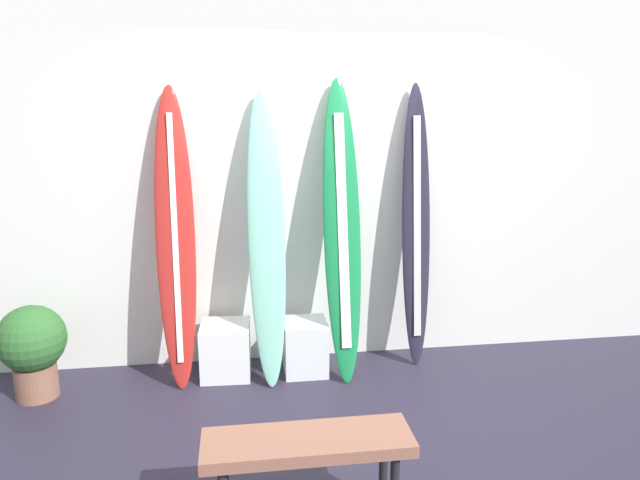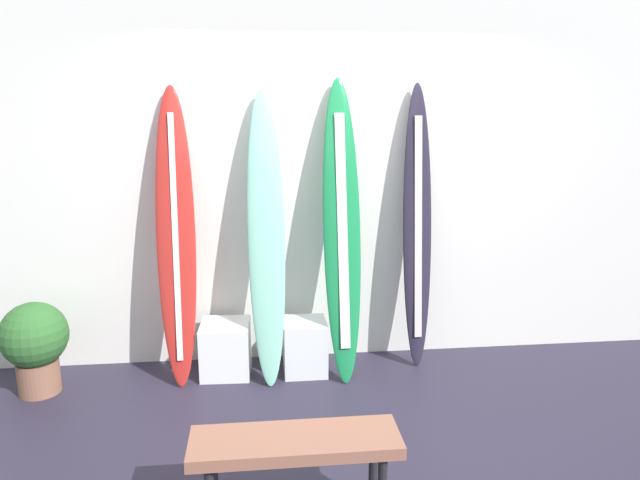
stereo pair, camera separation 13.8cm
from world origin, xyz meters
name	(u,v)px [view 1 (the left image)]	position (x,y,z in m)	size (l,w,h in m)	color
ground	(354,437)	(0.00, 0.00, -0.02)	(8.00, 8.00, 0.04)	#292436
wall_back	(324,182)	(0.00, 1.30, 1.40)	(7.20, 0.20, 2.80)	silver
surfboard_crimson	(176,240)	(-1.11, 0.94, 1.05)	(0.30, 0.49, 2.13)	#AE251F
surfboard_seafoam	(267,240)	(-0.47, 0.90, 1.04)	(0.28, 0.54, 2.11)	#7BC3A9
surfboard_emerald	(342,232)	(0.08, 0.90, 1.08)	(0.29, 0.56, 2.19)	#187C42
surfboard_charcoal	(416,230)	(0.67, 1.01, 1.06)	(0.23, 0.32, 2.15)	#252031
display_block_left	(305,347)	(-0.20, 0.90, 0.20)	(0.32, 0.32, 0.41)	silver
display_block_center	(226,350)	(-0.79, 0.94, 0.20)	(0.38, 0.38, 0.40)	white
potted_plant	(32,346)	(-2.09, 0.78, 0.38)	(0.46, 0.46, 0.66)	brown
bench	(308,450)	(-0.38, -0.77, 0.42)	(0.99, 0.30, 0.49)	#905C47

